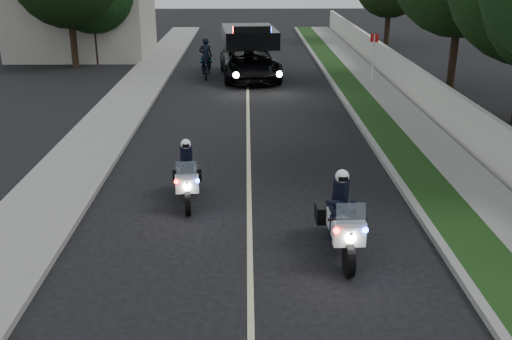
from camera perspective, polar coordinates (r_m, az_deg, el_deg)
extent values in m
plane|color=black|center=(12.66, -0.59, -8.04)|extent=(120.00, 120.00, 0.00)
cube|color=gray|center=(22.37, 9.84, 4.46)|extent=(0.20, 60.00, 0.15)
cube|color=#193814|center=(22.51, 11.60, 4.45)|extent=(1.20, 60.00, 0.16)
cube|color=gray|center=(22.82, 14.79, 4.41)|extent=(1.40, 60.00, 0.16)
cube|color=beige|center=(22.95, 17.36, 5.98)|extent=(0.22, 60.00, 1.50)
cube|color=gray|center=(22.35, -11.36, 4.35)|extent=(0.20, 60.00, 0.15)
cube|color=gray|center=(22.57, -14.11, 4.30)|extent=(2.00, 60.00, 0.16)
cube|color=#BFB78C|center=(22.00, -0.76, 4.31)|extent=(0.12, 50.00, 0.01)
imported|color=black|center=(30.62, -0.59, 8.78)|extent=(3.29, 6.21, 2.91)
imported|color=black|center=(30.80, -4.79, 8.78)|extent=(0.79, 1.92, 0.98)
imported|color=black|center=(30.80, -4.79, 8.78)|extent=(0.66, 0.44, 1.82)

